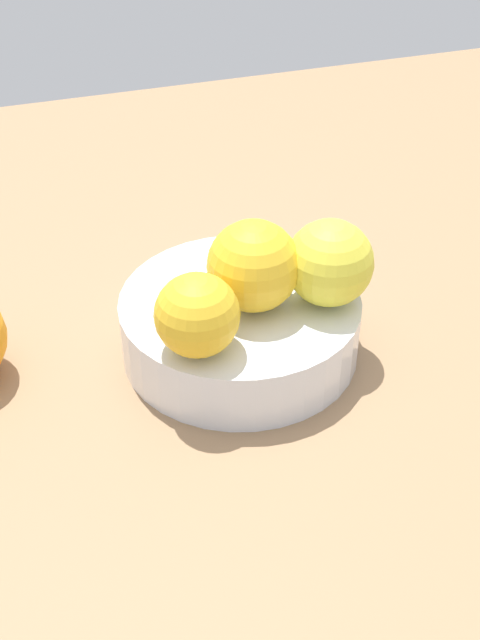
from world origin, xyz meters
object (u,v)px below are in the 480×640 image
at_px(orange_in_bowl_2, 253,266).
at_px(orange_in_bowl_0, 197,315).
at_px(orange_in_bowl_1, 330,263).
at_px(fruit_bowl, 240,326).

bearing_deg(orange_in_bowl_2, orange_in_bowl_0, 125.61).
xyz_separation_m(orange_in_bowl_1, orange_in_bowl_2, (0.01, 0.06, 0.00)).
height_order(orange_in_bowl_1, orange_in_bowl_2, orange_in_bowl_2).
bearing_deg(fruit_bowl, orange_in_bowl_1, -107.35).
bearing_deg(fruit_bowl, orange_in_bowl_2, -137.77).
distance_m(fruit_bowl, orange_in_bowl_2, 0.06).
bearing_deg(orange_in_bowl_0, fruit_bowl, -44.55).
bearing_deg(orange_in_bowl_0, orange_in_bowl_2, -54.39).
relative_size(orange_in_bowl_1, orange_in_bowl_2, 0.95).
bearing_deg(fruit_bowl, orange_in_bowl_0, 135.45).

